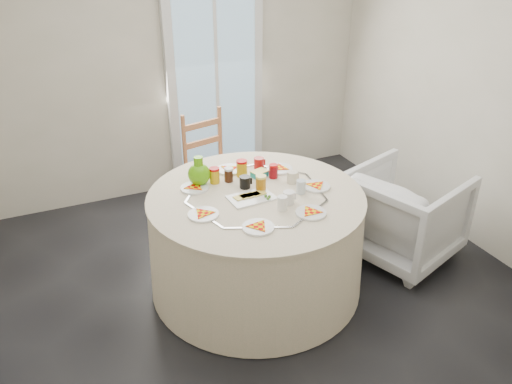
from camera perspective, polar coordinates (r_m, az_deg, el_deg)
name	(u,v)px	position (r m, az deg, el deg)	size (l,w,h in m)	color
floor	(260,293)	(3.87, 0.46, -11.42)	(4.00, 4.00, 0.00)	black
wall_back	(174,64)	(5.02, -9.37, 14.22)	(4.00, 0.02, 2.60)	#BCB5A3
wall_right	(492,94)	(4.40, 25.34, 10.05)	(0.02, 4.00, 2.60)	#BCB5A3
glass_door	(216,86)	(5.15, -4.63, 11.96)	(1.00, 0.08, 2.10)	silver
table	(256,242)	(3.74, 0.00, -5.77)	(1.60, 1.60, 0.81)	beige
wooden_chair	(215,172)	(4.61, -4.72, 2.32)	(0.45, 0.43, 1.02)	#BC6847
armchair	(404,213)	(4.26, 16.53, -2.33)	(0.81, 0.76, 0.84)	silver
place_settings	(256,196)	(3.54, 0.00, -0.43)	(1.11, 1.11, 0.02)	silver
jar_cluster	(243,175)	(3.72, -1.49, 1.90)	(0.50, 0.25, 0.14)	#AB7A15
butter_tub	(259,176)	(3.80, 0.39, 1.86)	(0.12, 0.09, 0.05)	#19AEAE
green_pitcher	(199,173)	(3.66, -6.53, 2.14)	(0.17, 0.17, 0.21)	#4FA308
cheese_platter	(251,199)	(3.49, -0.54, -0.85)	(0.31, 0.20, 0.04)	white
mugs_glasses	(274,186)	(3.59, 2.13, 0.68)	(0.59, 0.59, 0.11)	#A2A0A0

